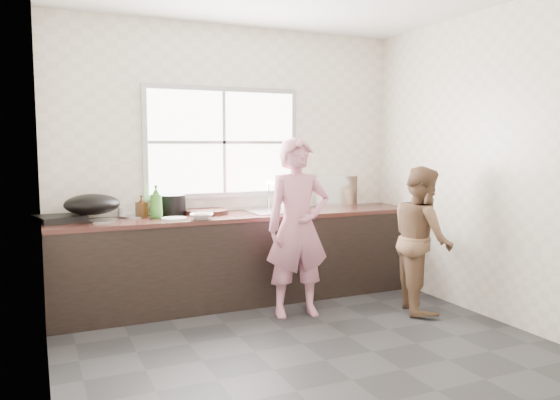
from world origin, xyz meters
name	(u,v)px	position (x,y,z in m)	size (l,w,h in m)	color
floor	(303,344)	(0.00, 0.00, -0.01)	(3.60, 3.20, 0.01)	#29292C
wall_back	(232,162)	(0.00, 1.60, 1.35)	(3.60, 0.01, 2.70)	silver
wall_left	(40,174)	(-1.80, 0.00, 1.35)	(0.01, 3.20, 2.70)	beige
wall_right	(486,165)	(1.80, 0.00, 1.35)	(0.01, 3.20, 2.70)	beige
wall_front	(454,182)	(0.00, -1.60, 1.35)	(3.60, 0.01, 2.70)	beige
cabinet	(244,259)	(0.00, 1.29, 0.41)	(3.60, 0.62, 0.82)	black
countertop	(244,216)	(0.00, 1.29, 0.84)	(3.60, 0.64, 0.04)	#371B16
sink	(276,211)	(0.35, 1.29, 0.86)	(0.55, 0.45, 0.02)	silver
faucet	(269,195)	(0.35, 1.49, 1.01)	(0.02, 0.02, 0.30)	silver
window_frame	(223,142)	(-0.10, 1.59, 1.55)	(1.60, 0.05, 1.10)	#9EA0A5
window_glazing	(224,142)	(-0.10, 1.57, 1.55)	(1.50, 0.01, 1.00)	white
woman	(298,233)	(0.28, 0.66, 0.74)	(0.54, 0.36, 1.48)	#CB7A91
person_side	(422,239)	(1.39, 0.33, 0.67)	(0.65, 0.51, 1.34)	brown
cutting_board	(207,212)	(-0.32, 1.43, 0.88)	(0.42, 0.42, 0.04)	black
cleaver	(207,211)	(-0.35, 1.34, 0.90)	(0.18, 0.09, 0.01)	silver
bowl_mince	(202,216)	(-0.48, 1.08, 0.89)	(0.21, 0.21, 0.05)	silver
bowl_crabs	(294,208)	(0.51, 1.23, 0.89)	(0.22, 0.22, 0.07)	silver
bowl_held	(286,211)	(0.37, 1.10, 0.89)	(0.17, 0.17, 0.06)	white
black_pot	(172,205)	(-0.65, 1.52, 0.95)	(0.26, 0.26, 0.19)	black
plate_food	(174,219)	(-0.71, 1.16, 0.87)	(0.23, 0.23, 0.02)	white
bottle_green	(156,201)	(-0.83, 1.32, 1.01)	(0.12, 0.12, 0.31)	#387E29
bottle_brown_tall	(142,207)	(-0.94, 1.44, 0.95)	(0.08, 0.09, 0.19)	#432810
bottle_brown_short	(155,207)	(-0.80, 1.52, 0.94)	(0.12, 0.12, 0.15)	#461C11
glass_jar	(121,212)	(-1.12, 1.52, 0.91)	(0.07, 0.07, 0.10)	#B8BEBF
burner	(60,218)	(-1.65, 1.44, 0.89)	(0.37, 0.37, 0.06)	black
wok	(92,204)	(-1.39, 1.35, 1.01)	(0.47, 0.47, 0.18)	black
dish_rack	(333,191)	(1.13, 1.52, 1.03)	(0.44, 0.31, 0.33)	silver
pot_lid_left	(104,221)	(-1.30, 1.31, 0.87)	(0.26, 0.26, 0.01)	#ADAFB4
pot_lid_right	(133,216)	(-1.01, 1.52, 0.87)	(0.27, 0.27, 0.01)	#ACAEB3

